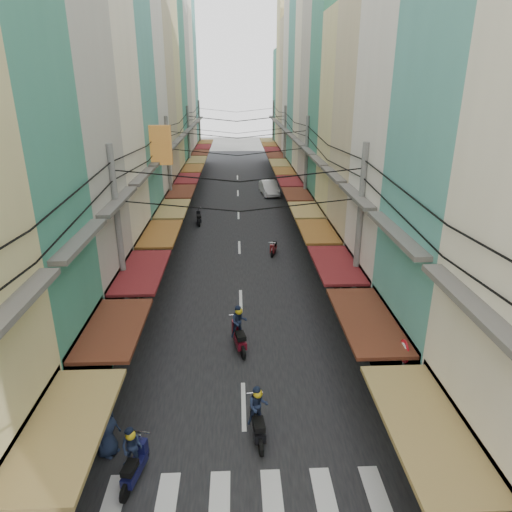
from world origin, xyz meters
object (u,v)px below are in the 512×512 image
object	(u,v)px
white_car	(269,195)
market_umbrella	(487,433)
traffic_sign	(402,365)
bicycle	(410,400)

from	to	relation	value
white_car	market_umbrella	bearing A→B (deg)	-91.47
market_umbrella	traffic_sign	distance (m)	2.89
white_car	traffic_sign	xyz separation A→B (m)	(1.70, -32.61, 2.39)
bicycle	market_umbrella	world-z (taller)	market_umbrella
bicycle	market_umbrella	distance (m)	4.46
white_car	market_umbrella	size ratio (longest dim) A/B	2.01
market_umbrella	traffic_sign	xyz separation A→B (m)	(-1.29, 2.57, 0.29)
white_car	market_umbrella	world-z (taller)	market_umbrella
bicycle	traffic_sign	world-z (taller)	traffic_sign
bicycle	market_umbrella	bearing A→B (deg)	-152.61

